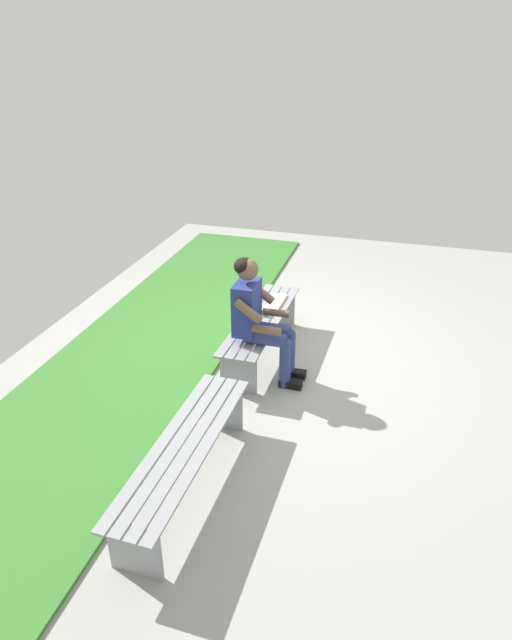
# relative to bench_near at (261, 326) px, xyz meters

# --- Properties ---
(ground_plane) EXTENTS (10.00, 7.00, 0.04)m
(ground_plane) POSITION_rel_bench_near_xyz_m (1.01, 1.00, -0.34)
(ground_plane) COLOR #9E9E99
(grass_strip) EXTENTS (9.00, 1.70, 0.03)m
(grass_strip) POSITION_rel_bench_near_xyz_m (1.01, -1.20, -0.31)
(grass_strip) COLOR #387A2D
(grass_strip) RESTS_ON ground
(bench_near) EXTENTS (1.71, 0.43, 0.42)m
(bench_near) POSITION_rel_bench_near_xyz_m (0.00, 0.00, 0.00)
(bench_near) COLOR gray
(bench_near) RESTS_ON ground
(bench_far) EXTENTS (1.76, 0.43, 0.42)m
(bench_far) POSITION_rel_bench_near_xyz_m (2.03, -0.00, 0.00)
(bench_far) COLOR gray
(bench_far) RESTS_ON ground
(person_seated) EXTENTS (0.50, 0.69, 1.23)m
(person_seated) POSITION_rel_bench_near_xyz_m (0.43, 0.10, 0.34)
(person_seated) COLOR navy
(person_seated) RESTS_ON ground
(apple) EXTENTS (0.09, 0.09, 0.09)m
(apple) POSITION_rel_bench_near_xyz_m (-0.07, 0.02, 0.14)
(apple) COLOR #72B738
(apple) RESTS_ON bench_near
(book_open) EXTENTS (0.42, 0.17, 0.02)m
(book_open) POSITION_rel_bench_near_xyz_m (-0.39, 0.06, 0.11)
(book_open) COLOR white
(book_open) RESTS_ON bench_near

